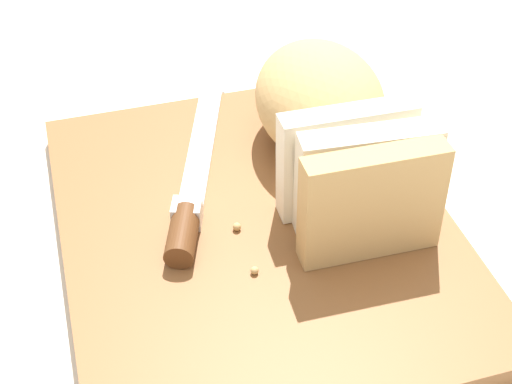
% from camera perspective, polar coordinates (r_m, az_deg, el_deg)
% --- Properties ---
extents(ground_plane, '(3.00, 3.00, 0.00)m').
position_cam_1_polar(ground_plane, '(0.61, 0.00, -3.70)').
color(ground_plane, silver).
extents(cutting_board, '(0.37, 0.31, 0.02)m').
position_cam_1_polar(cutting_board, '(0.60, 0.00, -2.95)').
color(cutting_board, brown).
rests_on(cutting_board, ground_plane).
extents(bread_loaf, '(0.23, 0.13, 0.09)m').
position_cam_1_polar(bread_loaf, '(0.62, 5.75, 5.24)').
color(bread_loaf, tan).
rests_on(bread_loaf, cutting_board).
extents(bread_knife, '(0.27, 0.12, 0.02)m').
position_cam_1_polar(bread_knife, '(0.60, -5.01, -0.37)').
color(bread_knife, silver).
rests_on(bread_knife, cutting_board).
extents(crumb_near_knife, '(0.01, 0.01, 0.01)m').
position_cam_1_polar(crumb_near_knife, '(0.61, 5.73, -0.57)').
color(crumb_near_knife, tan).
rests_on(crumb_near_knife, cutting_board).
extents(crumb_near_loaf, '(0.01, 0.01, 0.01)m').
position_cam_1_polar(crumb_near_loaf, '(0.55, -0.11, -5.99)').
color(crumb_near_loaf, tan).
rests_on(crumb_near_loaf, cutting_board).
extents(crumb_stray_left, '(0.01, 0.01, 0.01)m').
position_cam_1_polar(crumb_stray_left, '(0.58, -1.46, -2.66)').
color(crumb_stray_left, tan).
rests_on(crumb_stray_left, cutting_board).
extents(crumb_stray_right, '(0.00, 0.00, 0.00)m').
position_cam_1_polar(crumb_stray_right, '(0.61, 4.99, -0.88)').
color(crumb_stray_right, tan).
rests_on(crumb_stray_right, cutting_board).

